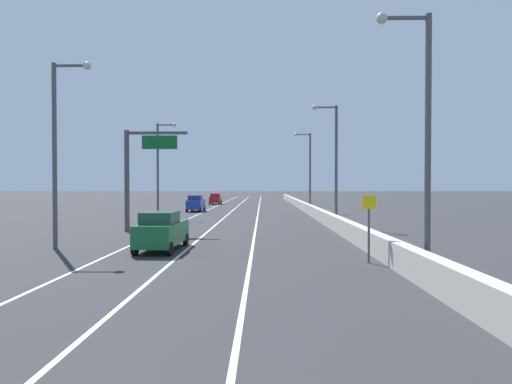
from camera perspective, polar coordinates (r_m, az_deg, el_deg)
ground_plane at (r=67.28m, az=-0.82°, el=-1.96°), size 320.00×320.00×0.00m
lane_stripe_left at (r=58.75m, az=-6.47°, el=-2.39°), size 0.16×130.00×0.00m
lane_stripe_center at (r=58.40m, az=-3.06°, el=-2.41°), size 0.16×130.00×0.00m
lane_stripe_right at (r=58.26m, az=0.38°, el=-2.41°), size 0.16×130.00×0.00m
jersey_barrier_right at (r=43.61m, az=8.31°, el=-2.84°), size 0.60×120.00×1.10m
overhead_sign_gantry at (r=31.36m, az=-16.38°, el=3.27°), size 4.68×0.36×7.50m
speed_advisory_sign at (r=18.65m, az=15.55°, el=-4.25°), size 0.60×0.11×3.00m
lamp_post_right_near at (r=17.16m, az=22.16°, el=8.79°), size 2.14×0.44×10.11m
lamp_post_right_second at (r=34.45m, az=10.76°, el=4.88°), size 2.14×0.44×10.11m
lamp_post_right_third at (r=52.26m, az=7.31°, el=3.56°), size 2.14×0.44×10.11m
lamp_post_left_near at (r=24.58m, az=-25.87°, el=6.38°), size 2.14×0.44×10.11m
lamp_post_left_mid at (r=44.91m, az=-13.29°, el=3.96°), size 2.14×0.44×10.11m
car_blue_0 at (r=53.65m, az=-8.44°, el=-1.59°), size 1.96×4.31×2.12m
car_green_1 at (r=22.17m, az=-13.05°, el=-5.32°), size 2.08×4.49×2.06m
car_red_2 at (r=73.74m, az=-5.70°, el=-0.95°), size 1.91×4.31×1.94m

